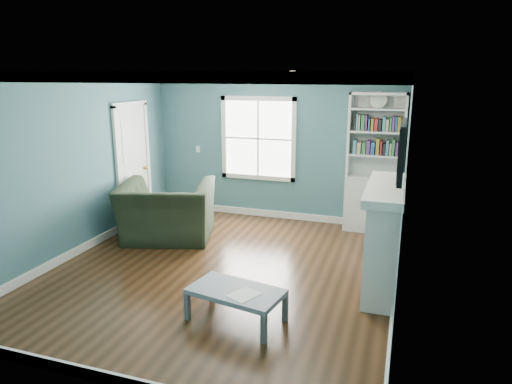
% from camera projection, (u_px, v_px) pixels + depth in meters
% --- Properties ---
extents(floor, '(5.00, 5.00, 0.00)m').
position_uv_depth(floor, '(222.00, 270.00, 6.19)').
color(floor, black).
rests_on(floor, ground).
extents(room_walls, '(5.00, 5.00, 5.00)m').
position_uv_depth(room_walls, '(220.00, 155.00, 5.79)').
color(room_walls, '#3B6C72').
rests_on(room_walls, ground).
extents(trim, '(4.50, 5.00, 2.60)m').
position_uv_depth(trim, '(221.00, 181.00, 5.88)').
color(trim, white).
rests_on(trim, ground).
extents(window, '(1.40, 0.06, 1.50)m').
position_uv_depth(window, '(258.00, 139.00, 8.20)').
color(window, white).
rests_on(window, room_walls).
extents(bookshelf, '(0.90, 0.35, 2.31)m').
position_uv_depth(bookshelf, '(374.00, 177.00, 7.53)').
color(bookshelf, silver).
rests_on(bookshelf, ground).
extents(fireplace, '(0.44, 1.58, 1.30)m').
position_uv_depth(fireplace, '(385.00, 238.00, 5.58)').
color(fireplace, black).
rests_on(fireplace, ground).
extents(tv, '(0.06, 1.10, 0.65)m').
position_uv_depth(tv, '(402.00, 150.00, 5.27)').
color(tv, black).
rests_on(tv, fireplace).
extents(door, '(0.12, 0.98, 2.17)m').
position_uv_depth(door, '(133.00, 164.00, 7.88)').
color(door, silver).
rests_on(door, ground).
extents(ceiling_fixture, '(0.38, 0.38, 0.15)m').
position_uv_depth(ceiling_fixture, '(292.00, 77.00, 5.36)').
color(ceiling_fixture, white).
rests_on(ceiling_fixture, room_walls).
extents(light_switch, '(0.08, 0.01, 0.12)m').
position_uv_depth(light_switch, '(198.00, 149.00, 8.63)').
color(light_switch, white).
rests_on(light_switch, room_walls).
extents(recliner, '(1.61, 1.28, 1.23)m').
position_uv_depth(recliner, '(167.00, 202.00, 7.22)').
color(recliner, black).
rests_on(recliner, ground).
extents(coffee_table, '(1.07, 0.71, 0.36)m').
position_uv_depth(coffee_table, '(236.00, 293.00, 4.86)').
color(coffee_table, '#475055').
rests_on(coffee_table, ground).
extents(paper_sheet, '(0.35, 0.38, 0.00)m').
position_uv_depth(paper_sheet, '(244.00, 295.00, 4.72)').
color(paper_sheet, white).
rests_on(paper_sheet, coffee_table).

